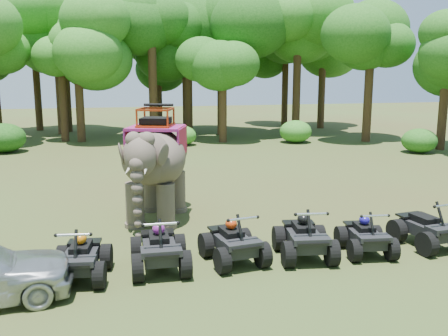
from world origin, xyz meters
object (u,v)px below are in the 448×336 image
Objects in this scene: atv_1 at (159,242)px; atv_4 at (366,231)px; atv_2 at (234,236)px; elephant at (156,163)px; atv_5 at (428,222)px; atv_0 at (80,252)px; atv_3 at (305,232)px.

atv_1 is 1.13× the size of atv_4.
atv_1 is 1.03× the size of atv_2.
atv_5 is at bearing -13.07° from elephant.
atv_1 is 7.28m from atv_5.
atv_5 is at bearing 8.47° from atv_0.
elephant reaches higher than atv_5.
atv_2 reaches higher than atv_0.
atv_3 is 3.59m from atv_5.
elephant reaches higher than atv_1.
atv_1 is 5.37m from atv_4.
atv_3 is at bearing 173.33° from atv_5.
atv_0 is (-2.23, -4.38, -1.19)m from elephant.
atv_3 is at bearing 8.79° from atv_0.
atv_2 is at bearing -175.87° from atv_3.
atv_0 is 0.94× the size of atv_3.
elephant reaches higher than atv_3.
atv_5 is (1.91, 0.09, 0.07)m from atv_4.
atv_1 and atv_3 have the same top height.
elephant is at bearing 146.40° from atv_4.
elephant is at bearing 135.62° from atv_3.
atv_1 is (-0.39, -4.26, -1.14)m from elephant.
atv_2 is at bearing 172.00° from atv_5.
atv_3 is at bearing -33.53° from elephant.
atv_0 is 1.06× the size of atv_4.
atv_3 is 1.68m from atv_4.
atv_4 is (3.51, -0.24, -0.06)m from atv_2.
atv_2 reaches higher than atv_4.
elephant is 2.43× the size of atv_2.
elephant is 2.66× the size of atv_4.
atv_1 is at bearing -76.20° from elephant.
atv_4 is 0.90× the size of atv_5.
atv_0 is at bearing -171.12° from atv_3.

